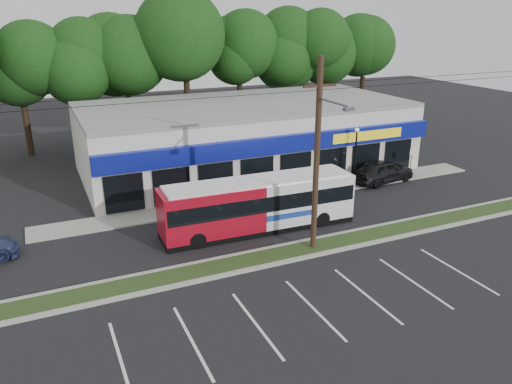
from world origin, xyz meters
The scene contains 14 objects.
ground centered at (0.00, 0.00, 0.00)m, with size 120.00×120.00×0.00m, color black.
grass_strip centered at (0.00, 1.00, 0.06)m, with size 40.00×1.60×0.12m, color #1C3114.
curb_south centered at (0.00, 0.15, 0.07)m, with size 40.00×0.25×0.14m, color #9E9E93.
curb_north centered at (0.00, 1.85, 0.07)m, with size 40.00×0.25×0.14m, color #9E9E93.
sidewalk centered at (5.00, 9.00, 0.05)m, with size 32.00×2.20×0.10m, color #9E9E93.
strip_mall centered at (5.50, 15.91, 2.65)m, with size 25.00×12.55×5.30m.
utility_pole centered at (2.83, 0.93, 5.41)m, with size 50.00×2.77×10.00m.
lamp_post centered at (11.00, 8.80, 2.67)m, with size 0.30×0.30×4.25m.
sign_post centered at (16.00, 8.57, 1.56)m, with size 0.45×0.10×2.23m.
tree_line centered at (4.00, 26.00, 8.42)m, with size 46.76×6.76×11.83m.
metrobus centered at (1.41, 4.50, 1.62)m, with size 11.43×2.75×3.06m.
car_dark centered at (13.31, 8.49, 0.86)m, with size 2.02×5.03×1.71m, color black.
pedestrian_a centered at (3.35, 6.32, 0.83)m, with size 0.60×0.40×1.65m, color beige.
pedestrian_b centered at (2.00, 6.08, 0.93)m, with size 0.90×0.70×1.85m, color #BBAEA8.
Camera 1 is at (-9.67, -19.64, 11.91)m, focal length 35.00 mm.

